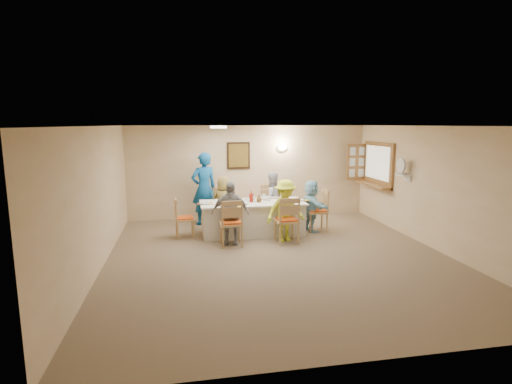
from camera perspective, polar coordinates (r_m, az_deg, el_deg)
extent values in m
plane|color=#736049|center=(7.80, 3.35, -9.30)|extent=(7.00, 7.00, 0.00)
plane|color=#D4B17E|center=(10.88, -0.97, 2.90)|extent=(6.50, 0.00, 6.50)
plane|color=#D4B17E|center=(4.26, 14.89, -8.17)|extent=(6.50, 0.00, 6.50)
plane|color=#D4B17E|center=(7.42, -21.73, -0.98)|extent=(0.00, 7.00, 7.00)
plane|color=#D4B17E|center=(8.84, 24.37, 0.46)|extent=(0.00, 7.00, 7.00)
plane|color=white|center=(7.37, 3.55, 9.40)|extent=(7.00, 7.00, 0.00)
cube|color=black|center=(10.76, -2.53, 5.22)|extent=(0.62, 0.04, 0.72)
cube|color=black|center=(10.74, -2.51, 5.21)|extent=(0.52, 0.02, 0.62)
ellipsoid|color=white|center=(10.95, 3.76, 6.34)|extent=(0.26, 0.09, 0.18)
cylinder|color=white|center=(8.69, -5.38, 9.22)|extent=(0.36, 0.36, 0.05)
cube|color=olive|center=(10.83, 17.08, 3.77)|extent=(0.06, 1.50, 1.15)
cube|color=olive|center=(10.84, 16.38, 1.01)|extent=(0.30, 1.50, 0.05)
cube|color=olive|center=(11.39, 14.16, 4.18)|extent=(0.55, 0.04, 1.00)
cube|color=white|center=(9.63, 20.31, 2.31)|extent=(0.22, 0.36, 0.03)
cube|color=silver|center=(9.28, -0.48, -3.74)|extent=(2.40, 1.02, 0.76)
imported|color=olive|center=(9.80, -4.63, -1.46)|extent=(0.69, 0.49, 1.29)
imported|color=#B2B3C1|center=(9.99, 2.23, -1.03)|extent=(0.84, 0.74, 1.36)
imported|color=#9A9A9A|center=(8.47, -3.69, -2.99)|extent=(0.90, 0.59, 1.36)
imported|color=#E1F735|center=(8.69, 4.20, -2.67)|extent=(1.07, 0.84, 1.36)
imported|color=#94D2EA|center=(9.57, 7.92, -1.96)|extent=(1.22, 0.61, 1.24)
imported|color=#115696|center=(10.18, -7.44, 0.48)|extent=(0.94, 0.86, 1.84)
cube|color=#472B19|center=(8.71, -3.90, -2.08)|extent=(0.37, 0.27, 0.01)
cylinder|color=white|center=(8.71, -3.90, -2.01)|extent=(0.24, 0.24, 0.02)
cube|color=yellow|center=(8.68, -2.68, -2.06)|extent=(0.15, 0.15, 0.01)
cube|color=#472B19|center=(8.92, 3.78, -1.79)|extent=(0.35, 0.26, 0.01)
cylinder|color=white|center=(8.92, 3.78, -1.73)|extent=(0.22, 0.22, 0.01)
cube|color=yellow|center=(8.92, 4.98, -1.77)|extent=(0.13, 0.13, 0.01)
cube|color=#472B19|center=(9.53, -4.48, -1.06)|extent=(0.33, 0.24, 0.01)
cylinder|color=white|center=(9.52, -4.48, -1.00)|extent=(0.22, 0.22, 0.01)
cube|color=yellow|center=(9.50, -3.37, -1.04)|extent=(0.15, 0.15, 0.01)
cube|color=#472B19|center=(9.72, 2.57, -0.83)|extent=(0.37, 0.27, 0.01)
cylinder|color=white|center=(9.72, 2.57, -0.77)|extent=(0.24, 0.24, 0.01)
cube|color=yellow|center=(9.71, 3.67, -0.80)|extent=(0.14, 0.14, 0.01)
cube|color=#472B19|center=(9.08, -7.34, -1.65)|extent=(0.35, 0.26, 0.01)
cylinder|color=white|center=(9.08, -7.35, -1.59)|extent=(0.25, 0.25, 0.02)
cube|color=yellow|center=(9.04, -6.19, -1.63)|extent=(0.14, 0.14, 0.01)
cube|color=#472B19|center=(9.45, 6.22, -1.18)|extent=(0.37, 0.27, 0.01)
cylinder|color=white|center=(9.45, 6.22, -1.12)|extent=(0.24, 0.24, 0.02)
cube|color=yellow|center=(9.46, 7.35, -1.15)|extent=(0.14, 0.14, 0.01)
imported|color=white|center=(8.79, -5.24, -1.70)|extent=(0.20, 0.20, 0.09)
imported|color=white|center=(9.76, 1.18, -0.54)|extent=(0.16, 0.16, 0.08)
imported|color=white|center=(8.93, -1.81, -1.61)|extent=(0.29, 0.29, 0.06)
imported|color=white|center=(9.47, 1.39, -0.92)|extent=(0.31, 0.31, 0.07)
imported|color=#AC1D0E|center=(9.18, -0.70, -0.64)|extent=(0.17, 0.17, 0.26)
imported|color=#573A17|center=(9.21, -0.37, -0.82)|extent=(0.12, 0.12, 0.19)
imported|color=#573A17|center=(9.17, 0.43, -0.96)|extent=(0.22, 0.22, 0.16)
cylinder|color=silver|center=(9.21, -1.46, -1.07)|extent=(0.06, 0.06, 0.10)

